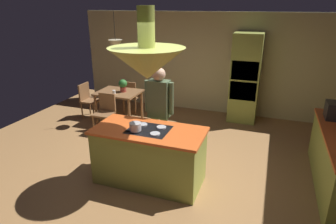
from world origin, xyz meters
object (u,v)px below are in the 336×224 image
person_at_island (159,109)px  cooking_pot_on_cooktop (135,127)px  dining_table (119,96)px  kitchen_island (149,155)px  chair_by_back_wall (131,95)px  cup_on_table (114,92)px  potted_plant_on_table (123,85)px  chair_at_corner (88,98)px  oven_tower (245,78)px  chair_facing_island (105,110)px

person_at_island → cooking_pot_on_cooktop: size_ratio=9.62×
dining_table → cooking_pot_on_cooktop: size_ratio=5.57×
kitchen_island → cooking_pot_on_cooktop: bearing=-140.9°
kitchen_island → chair_by_back_wall: size_ratio=2.00×
cooking_pot_on_cooktop → kitchen_island: bearing=39.1°
kitchen_island → cup_on_table: kitchen_island is taller
chair_by_back_wall → potted_plant_on_table: bearing=100.7°
chair_at_corner → potted_plant_on_table: (0.99, 0.04, 0.42)m
person_at_island → cup_on_table: size_ratio=19.23×
person_at_island → chair_at_corner: 2.89m
oven_tower → person_at_island: size_ratio=1.22×
chair_facing_island → cooking_pot_on_cooktop: cooking_pot_on_cooktop is taller
kitchen_island → person_at_island: (-0.10, 0.69, 0.54)m
chair_by_back_wall → cup_on_table: bearing=89.8°
kitchen_island → oven_tower: (1.10, 3.24, 0.60)m
kitchen_island → potted_plant_on_table: bearing=126.6°
kitchen_island → person_at_island: person_at_island is taller
dining_table → chair_facing_island: (0.00, -0.62, -0.14)m
person_at_island → chair_at_corner: (-2.48, 1.41, -0.50)m
chair_facing_island → chair_at_corner: 1.08m
dining_table → chair_facing_island: size_ratio=1.15×
chair_facing_island → chair_by_back_wall: same height
oven_tower → chair_at_corner: size_ratio=2.43×
kitchen_island → cooking_pot_on_cooktop: size_ratio=9.66×
cooking_pot_on_cooktop → oven_tower: bearing=69.5°
chair_facing_island → potted_plant_on_table: (0.11, 0.66, 0.42)m
oven_tower → person_at_island: oven_tower is taller
potted_plant_on_table → cooking_pot_on_cooktop: bearing=-57.8°
dining_table → chair_facing_island: chair_facing_island is taller
chair_at_corner → cup_on_table: chair_at_corner is taller
chair_by_back_wall → cooking_pot_on_cooktop: bearing=118.4°
person_at_island → potted_plant_on_table: (-1.49, 1.44, -0.07)m
kitchen_island → chair_by_back_wall: 3.21m
potted_plant_on_table → cooking_pot_on_cooktop: size_ratio=1.67×
cup_on_table → cooking_pot_on_cooktop: 2.56m
person_at_island → chair_by_back_wall: (-1.60, 2.03, -0.50)m
oven_tower → cooking_pot_on_cooktop: (-1.26, -3.37, -0.07)m
chair_facing_island → cup_on_table: chair_facing_island is taller
oven_tower → chair_by_back_wall: bearing=-169.5°
chair_facing_island → chair_by_back_wall: size_ratio=1.00×
cup_on_table → chair_at_corner: bearing=167.1°
potted_plant_on_table → chair_by_back_wall: bearing=100.7°
dining_table → chair_by_back_wall: (0.00, 0.62, -0.14)m
kitchen_island → cup_on_table: 2.57m
oven_tower → chair_facing_island: size_ratio=2.43×
oven_tower → potted_plant_on_table: oven_tower is taller
kitchen_island → chair_at_corner: kitchen_island is taller
oven_tower → chair_by_back_wall: size_ratio=2.43×
cup_on_table → oven_tower: bearing=25.6°
chair_facing_island → chair_at_corner: (-0.88, 0.62, 0.00)m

